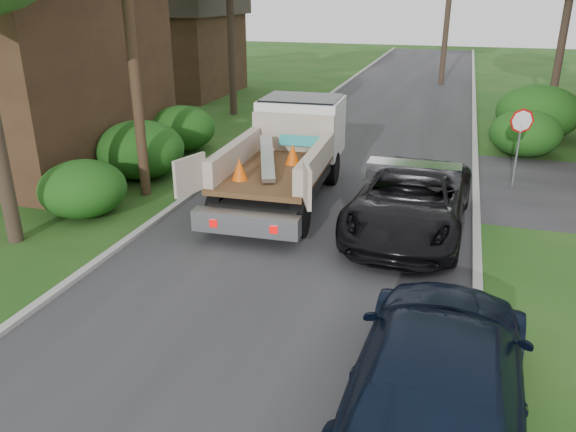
% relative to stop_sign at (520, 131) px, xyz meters
% --- Properties ---
extents(ground, '(120.00, 120.00, 0.00)m').
position_rel_stop_sign_xyz_m(ground, '(-5.20, -9.00, -1.78)').
color(ground, '#184413').
rests_on(ground, ground).
extents(road, '(8.00, 90.00, 0.02)m').
position_rel_stop_sign_xyz_m(road, '(-5.20, 1.00, -1.77)').
color(road, '#28282B').
rests_on(road, ground).
extents(curb_left, '(0.20, 90.00, 0.12)m').
position_rel_stop_sign_xyz_m(curb_left, '(-9.30, 1.00, -1.72)').
color(curb_left, '#9E9E99').
rests_on(curb_left, ground).
extents(curb_right, '(0.20, 90.00, 0.12)m').
position_rel_stop_sign_xyz_m(curb_right, '(-1.10, 1.00, -1.72)').
color(curb_right, '#9E9E99').
rests_on(curb_right, ground).
extents(stop_sign, '(0.71, 0.32, 2.48)m').
position_rel_stop_sign_xyz_m(stop_sign, '(0.00, 0.00, 0.00)').
color(stop_sign, slate).
rests_on(stop_sign, ground).
extents(utility_pole, '(2.42, 1.25, 10.00)m').
position_rel_stop_sign_xyz_m(utility_pole, '(-10.68, -4.02, 3.40)').
color(utility_pole, '#382619').
rests_on(utility_pole, ground).
extents(house_left_far, '(7.56, 7.56, 6.00)m').
position_rel_stop_sign_xyz_m(house_left_far, '(-18.70, 13.00, 1.27)').
color(house_left_far, '#382217').
rests_on(house_left_far, ground).
extents(hedge_left_a, '(2.34, 2.34, 1.53)m').
position_rel_stop_sign_xyz_m(hedge_left_a, '(-11.40, -6.00, -1.01)').
color(hedge_left_a, '#113D0E').
rests_on(hedge_left_a, ground).
extents(hedge_left_b, '(2.86, 2.86, 1.87)m').
position_rel_stop_sign_xyz_m(hedge_left_b, '(-11.70, -2.50, -0.84)').
color(hedge_left_b, '#113D0E').
rests_on(hedge_left_b, ground).
extents(hedge_left_c, '(2.60, 2.60, 1.70)m').
position_rel_stop_sign_xyz_m(hedge_left_c, '(-12.00, 1.00, -0.93)').
color(hedge_left_c, '#113D0E').
rests_on(hedge_left_c, ground).
extents(hedge_right_a, '(2.60, 2.60, 1.70)m').
position_rel_stop_sign_xyz_m(hedge_right_a, '(0.60, 4.00, -0.93)').
color(hedge_right_a, '#113D0E').
rests_on(hedge_right_a, ground).
extents(hedge_right_b, '(3.38, 3.38, 2.21)m').
position_rel_stop_sign_xyz_m(hedge_right_b, '(1.30, 7.00, -0.67)').
color(hedge_right_b, '#113D0E').
rests_on(hedge_right_b, ground).
extents(flatbed_truck, '(3.30, 7.13, 2.66)m').
position_rel_stop_sign_xyz_m(flatbed_truck, '(-6.58, -2.35, -0.33)').
color(flatbed_truck, black).
rests_on(flatbed_truck, ground).
extents(black_pickup, '(3.03, 6.06, 1.65)m').
position_rel_stop_sign_xyz_m(black_pickup, '(-2.80, -4.50, -0.95)').
color(black_pickup, black).
rests_on(black_pickup, ground).
extents(navy_suv, '(2.68, 5.99, 1.71)m').
position_rel_stop_sign_xyz_m(navy_suv, '(-1.75, -11.50, -0.92)').
color(navy_suv, black).
rests_on(navy_suv, ground).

